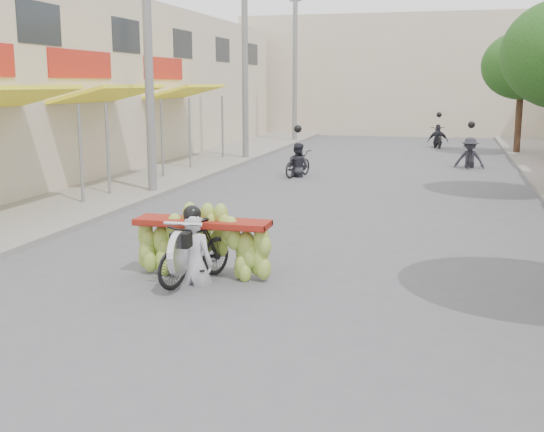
{
  "coord_description": "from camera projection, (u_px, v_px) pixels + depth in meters",
  "views": [
    {
      "loc": [
        2.53,
        -5.33,
        3.04
      ],
      "look_at": [
        0.02,
        4.33,
        1.1
      ],
      "focal_mm": 45.0,
      "sensor_mm": 36.0,
      "label": 1
    }
  ],
  "objects": [
    {
      "name": "sidewalk_left",
      "position": [
        146.0,
        176.0,
        22.23
      ],
      "size": [
        4.0,
        60.0,
        0.12
      ],
      "primitive_type": "cube",
      "color": "gray",
      "rests_on": "ground"
    },
    {
      "name": "utility_pole_mid",
      "position": [
        148.0,
        46.0,
        18.23
      ],
      "size": [
        0.6,
        0.24,
        8.0
      ],
      "color": "slate",
      "rests_on": "ground"
    },
    {
      "name": "ground",
      "position": [
        152.0,
        420.0,
        6.27
      ],
      "size": [
        120.0,
        120.0,
        0.0
      ],
      "primitive_type": "plane",
      "color": "#535458",
      "rests_on": "ground"
    },
    {
      "name": "street_tree_far",
      "position": [
        522.0,
        66.0,
        28.92
      ],
      "size": [
        3.4,
        3.4,
        5.25
      ],
      "color": "#3A2719",
      "rests_on": "ground"
    },
    {
      "name": "bg_motorbike_a",
      "position": [
        298.0,
        154.0,
        22.5
      ],
      "size": [
        0.95,
        1.62,
        1.95
      ],
      "color": "black",
      "rests_on": "ground"
    },
    {
      "name": "utility_pole_far",
      "position": [
        245.0,
        58.0,
        26.78
      ],
      "size": [
        0.6,
        0.24,
        8.0
      ],
      "color": "slate",
      "rests_on": "ground"
    },
    {
      "name": "far_building",
      "position": [
        409.0,
        76.0,
        41.7
      ],
      "size": [
        20.0,
        6.0,
        7.0
      ],
      "primitive_type": "cube",
      "color": "beige",
      "rests_on": "ground"
    },
    {
      "name": "bg_motorbike_b",
      "position": [
        470.0,
        144.0,
        24.75
      ],
      "size": [
        1.12,
        1.56,
        1.95
      ],
      "color": "black",
      "rests_on": "ground"
    },
    {
      "name": "utility_pole_back",
      "position": [
        295.0,
        64.0,
        35.33
      ],
      "size": [
        0.6,
        0.24,
        8.0
      ],
      "color": "slate",
      "rests_on": "ground"
    },
    {
      "name": "banana_motorbike",
      "position": [
        198.0,
        237.0,
        10.61
      ],
      "size": [
        2.2,
        1.85,
        2.06
      ],
      "color": "black",
      "rests_on": "ground"
    },
    {
      "name": "bg_motorbike_c",
      "position": [
        438.0,
        131.0,
        32.68
      ],
      "size": [
        1.03,
        1.77,
        1.95
      ],
      "color": "black",
      "rests_on": "ground"
    }
  ]
}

